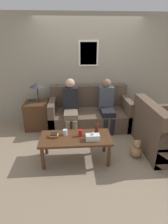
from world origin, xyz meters
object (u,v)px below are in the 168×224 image
at_px(person_left, 71,105).
at_px(person_right, 107,104).
at_px(teddy_bear, 136,149).
at_px(coffee_table, 76,140).
at_px(wine_bottle, 97,128).
at_px(couch_side, 163,134).
at_px(drinking_glass, 65,132).
at_px(couch_main, 90,113).

distance_m(person_left, person_right, 0.84).
bearing_deg(teddy_bear, person_left, 136.52).
height_order(coffee_table, wine_bottle, wine_bottle).
xyz_separation_m(coffee_table, person_left, (-0.08, 1.14, 0.24)).
height_order(person_left, person_right, person_left).
relative_size(couch_side, person_right, 1.05).
bearing_deg(coffee_table, drinking_glass, 153.30).
bearing_deg(couch_side, person_right, 44.58).
height_order(couch_side, teddy_bear, couch_side).
xyz_separation_m(coffee_table, wine_bottle, (0.37, 0.08, 0.18)).
bearing_deg(couch_side, teddy_bear, 110.85).
xyz_separation_m(person_right, teddy_bear, (0.35, -1.17, -0.48)).
distance_m(drinking_glass, person_left, 1.06).
relative_size(couch_main, coffee_table, 1.57).
relative_size(person_right, teddy_bear, 3.45).
xyz_separation_m(couch_main, teddy_bear, (0.73, -1.34, -0.17)).
bearing_deg(drinking_glass, couch_side, 4.60).
relative_size(coffee_table, person_left, 1.01).
xyz_separation_m(couch_side, drinking_glass, (-1.88, -0.15, 0.20)).
height_order(wine_bottle, drinking_glass, wine_bottle).
relative_size(drinking_glass, person_left, 0.08).
height_order(couch_main, drinking_glass, couch_main).
bearing_deg(person_right, coffee_table, -122.71).
bearing_deg(teddy_bear, drinking_glass, 176.76).
height_order(drinking_glass, teddy_bear, drinking_glass).
bearing_deg(coffee_table, teddy_bear, 0.92).
distance_m(couch_main, couch_side, 1.72).
bearing_deg(wine_bottle, person_right, 70.67).
distance_m(drinking_glass, person_right, 1.45).
xyz_separation_m(drinking_glass, person_left, (0.10, 1.05, 0.12)).
distance_m(couch_side, coffee_table, 1.72).
relative_size(coffee_table, teddy_bear, 3.56).
bearing_deg(wine_bottle, drinking_glass, 178.59).
height_order(coffee_table, teddy_bear, coffee_table).
relative_size(couch_main, couch_side, 1.54).
xyz_separation_m(coffee_table, person_right, (0.76, 1.19, 0.22)).
relative_size(wine_bottle, drinking_glass, 3.00).
relative_size(couch_main, drinking_glass, 19.50).
relative_size(couch_side, coffee_table, 1.02).
bearing_deg(coffee_table, wine_bottle, 11.68).
relative_size(wine_bottle, person_right, 0.25).
xyz_separation_m(wine_bottle, drinking_glass, (-0.55, 0.01, -0.06)).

